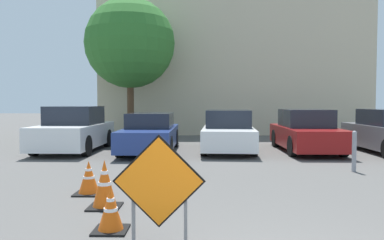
{
  "coord_description": "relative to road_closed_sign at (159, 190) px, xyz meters",
  "views": [
    {
      "loc": [
        -0.76,
        -3.08,
        1.77
      ],
      "look_at": [
        -0.98,
        10.13,
        1.15
      ],
      "focal_mm": 35.0,
      "sensor_mm": 36.0,
      "label": 1
    }
  ],
  "objects": [
    {
      "name": "road_closed_sign",
      "position": [
        0.0,
        0.0,
        0.0
      ],
      "size": [
        1.1,
        0.2,
        1.39
      ],
      "color": "black",
      "rests_on": "ground_plane"
    },
    {
      "name": "traffic_cone_nearest",
      "position": [
        -0.74,
        0.68,
        -0.44
      ],
      "size": [
        0.47,
        0.47,
        0.59
      ],
      "color": "black",
      "rests_on": "ground_plane"
    },
    {
      "name": "parked_car_third",
      "position": [
        1.56,
        9.29,
        -0.04
      ],
      "size": [
        2.06,
        4.48,
        1.49
      ],
      "rotation": [
        0.0,
        0.0,
        3.08
      ],
      "color": "white",
      "rests_on": "ground_plane"
    },
    {
      "name": "parked_car_nearest",
      "position": [
        -4.06,
        9.15,
        0.02
      ],
      "size": [
        2.0,
        4.3,
        1.63
      ],
      "rotation": [
        0.0,
        0.0,
        3.12
      ],
      "color": "white",
      "rests_on": "ground_plane"
    },
    {
      "name": "building_facade_backdrop",
      "position": [
        2.46,
        18.17,
        3.26
      ],
      "size": [
        14.87,
        5.0,
        7.99
      ],
      "color": "beige",
      "rests_on": "ground_plane"
    },
    {
      "name": "bollard_nearest",
      "position": [
        4.44,
        5.18,
        -0.18
      ],
      "size": [
        0.12,
        0.12,
        1.05
      ],
      "color": "gray",
      "rests_on": "ground_plane"
    },
    {
      "name": "ground_plane",
      "position": [
        1.22,
        8.71,
        -0.73
      ],
      "size": [
        96.0,
        96.0,
        0.0
      ],
      "primitive_type": "plane",
      "color": "#565451"
    },
    {
      "name": "parked_car_fourth",
      "position": [
        4.36,
        9.2,
        -0.03
      ],
      "size": [
        1.87,
        4.41,
        1.52
      ],
      "rotation": [
        0.0,
        0.0,
        3.14
      ],
      "color": "maroon",
      "rests_on": "ground_plane"
    },
    {
      "name": "street_tree_behind_lot",
      "position": [
        -2.79,
        13.51,
        3.85
      ],
      "size": [
        4.26,
        4.26,
        6.72
      ],
      "color": "#513823",
      "rests_on": "ground_plane"
    },
    {
      "name": "parked_car_second",
      "position": [
        -1.25,
        8.98,
        -0.07
      ],
      "size": [
        1.81,
        4.68,
        1.39
      ],
      "rotation": [
        0.0,
        0.0,
        3.14
      ],
      "color": "navy",
      "rests_on": "ground_plane"
    },
    {
      "name": "traffic_cone_third",
      "position": [
        -1.65,
        2.75,
        -0.42
      ],
      "size": [
        0.53,
        0.53,
        0.64
      ],
      "color": "black",
      "rests_on": "ground_plane"
    },
    {
      "name": "traffic_cone_second",
      "position": [
        -1.11,
        1.82,
        -0.33
      ],
      "size": [
        0.53,
        0.53,
        0.81
      ],
      "color": "black",
      "rests_on": "ground_plane"
    }
  ]
}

